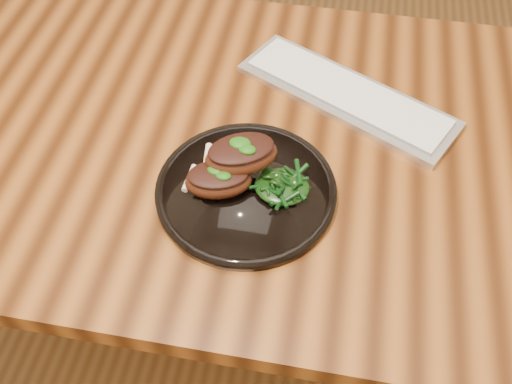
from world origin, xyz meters
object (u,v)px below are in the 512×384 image
plate (246,190)px  keyboard (346,95)px  desk (256,166)px  lamb_chop_front (218,180)px  greens_heap (282,184)px

plate → keyboard: 0.29m
desk → lamb_chop_front: (-0.03, -0.14, 0.12)m
keyboard → greens_heap: bearing=-108.5°
greens_heap → plate: bearing=-174.8°
lamb_chop_front → greens_heap: lamb_chop_front is taller
desk → plate: (0.01, -0.13, 0.09)m
plate → keyboard: bearing=61.1°
desk → greens_heap: (0.06, -0.13, 0.11)m
plate → greens_heap: bearing=5.2°
greens_heap → lamb_chop_front: bearing=-171.1°
lamb_chop_front → greens_heap: size_ratio=1.36×
plate → lamb_chop_front: size_ratio=2.44×
lamb_chop_front → greens_heap: (0.10, 0.02, -0.01)m
desk → plate: bearing=-86.3°
desk → greens_heap: greens_heap is taller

